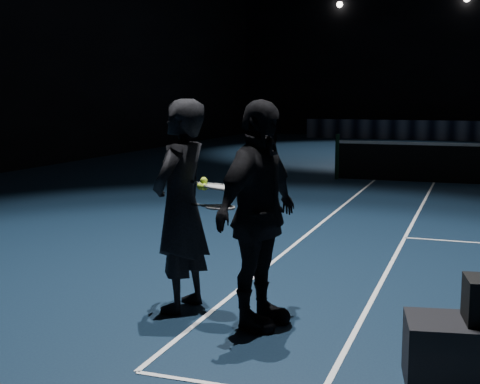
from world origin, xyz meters
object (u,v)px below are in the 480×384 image
object	(u,v)px
player_b	(258,215)
tennis_balls	(203,185)
racket_lower	(220,207)
racket_upper	(218,187)
player_a	(181,206)

from	to	relation	value
player_b	tennis_balls	bearing A→B (deg)	89.51
racket_lower	racket_upper	xyz separation A→B (m)	(-0.04, 0.05, 0.18)
player_a	racket_lower	distance (m)	0.45
player_a	tennis_balls	size ratio (longest dim) A/B	16.69
player_a	racket_upper	distance (m)	0.45
player_a	player_b	xyz separation A→B (m)	(0.83, -0.19, 0.00)
player_b	racket_upper	xyz separation A→B (m)	(-0.43, 0.14, 0.21)
player_b	tennis_balls	world-z (taller)	player_b
racket_lower	player_b	bearing A→B (deg)	0.00
player_a	racket_upper	xyz separation A→B (m)	(0.40, -0.05, 0.21)
racket_upper	racket_lower	bearing A→B (deg)	-42.66
player_a	racket_lower	size ratio (longest dim) A/B	2.94
player_b	racket_lower	bearing A→B (deg)	89.99
racket_lower	tennis_balls	bearing A→B (deg)	178.53
racket_lower	player_a	bearing A→B (deg)	180.00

